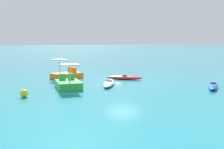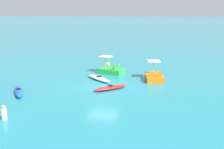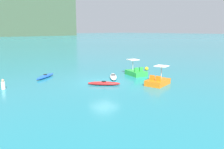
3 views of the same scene
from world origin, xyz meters
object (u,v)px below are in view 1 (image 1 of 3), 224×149
Objects in this scene: kayak_white at (109,83)px; kayak_blue at (213,86)px; pedal_boat_green at (68,83)px; pedal_boat_orange at (67,75)px; kayak_red at (125,78)px; buoy_yellow at (24,93)px.

kayak_white is 7.09m from kayak_blue.
pedal_boat_green and pedal_boat_orange have the same top height.
kayak_blue is 1.10× the size of pedal_boat_orange.
kayak_blue is (-5.28, 4.73, -0.00)m from kayak_white.
kayak_white is at bearing 33.65° from kayak_red.
kayak_red is at bearing -67.91° from kayak_blue.
kayak_red and kayak_blue have the same top height.
pedal_boat_green is at bearing 13.63° from kayak_red.
pedal_boat_orange is at bearing -111.86° from pedal_boat_green.
pedal_boat_orange is (3.82, -3.07, 0.17)m from kayak_red.
pedal_boat_green is (8.23, -5.14, 0.17)m from kayak_blue.
kayak_red is 4.90m from pedal_boat_orange.
kayak_white is 1.11× the size of pedal_boat_green.
kayak_white is 4.98m from pedal_boat_orange.
kayak_blue is 1.10× the size of pedal_boat_green.
kayak_blue is 11.54m from pedal_boat_orange.
buoy_yellow is at bearing -18.82° from kayak_blue.
pedal_boat_green reaches higher than kayak_white.
pedal_boat_green is 5.91× the size of buoy_yellow.
kayak_blue is at bearing 124.01° from pedal_boat_orange.
pedal_boat_orange is (1.17, -4.83, 0.17)m from kayak_white.
buoy_yellow is at bearing 21.26° from pedal_boat_green.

